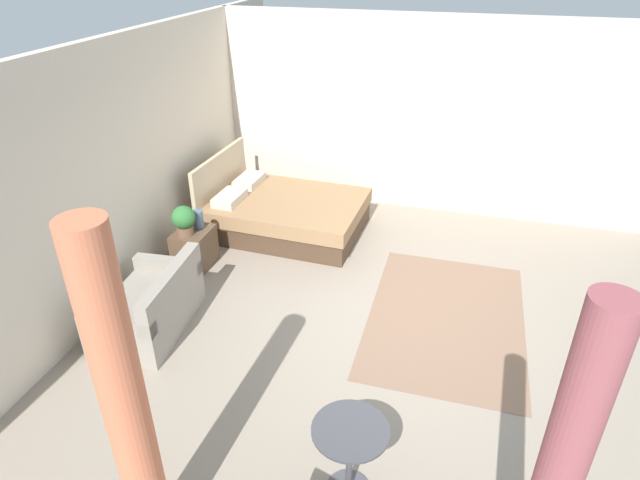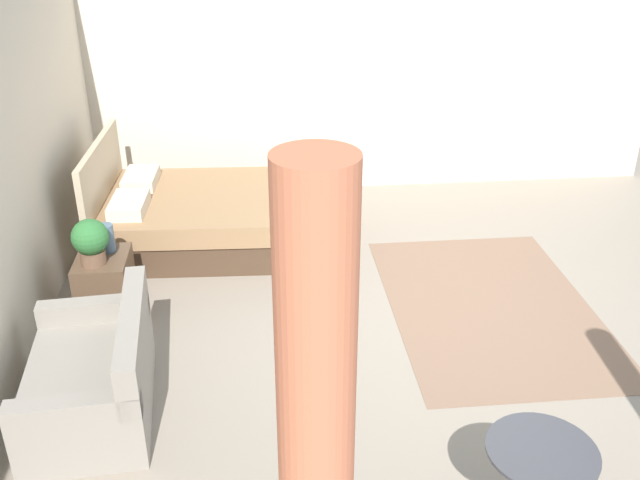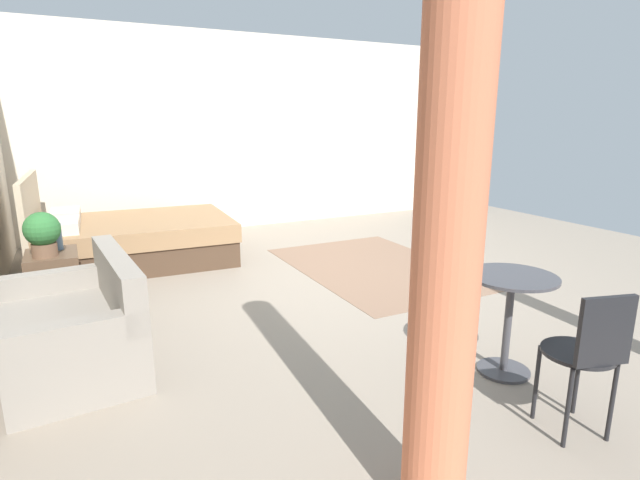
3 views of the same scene
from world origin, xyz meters
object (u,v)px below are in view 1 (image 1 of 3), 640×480
object	(u,v)px
vase	(198,219)
potted_plant	(184,219)
bed	(283,213)
balcony_table	(350,449)
couch	(151,308)
nightstand	(195,248)

from	to	relation	value
vase	potted_plant	bearing A→B (deg)	160.68
bed	balcony_table	xyz separation A→B (m)	(-3.93, -1.90, 0.19)
couch	nightstand	bearing A→B (deg)	6.81
couch	balcony_table	bearing A→B (deg)	-118.53
potted_plant	bed	bearing A→B (deg)	-31.63
vase	balcony_table	world-z (taller)	vase
couch	potted_plant	xyz separation A→B (m)	(1.21, 0.20, 0.45)
couch	balcony_table	xyz separation A→B (m)	(-1.38, -2.53, 0.21)
bed	potted_plant	size ratio (longest dim) A/B	5.72
couch	nightstand	world-z (taller)	couch
balcony_table	vase	bearing A→B (deg)	43.32
bed	vase	world-z (taller)	bed
nightstand	potted_plant	distance (m)	0.48
bed	couch	xyz separation A→B (m)	(-2.56, 0.63, -0.01)
nightstand	vase	distance (m)	0.39
couch	balcony_table	world-z (taller)	couch
bed	vase	xyz separation A→B (m)	(-1.12, 0.75, 0.35)
bed	balcony_table	size ratio (longest dim) A/B	3.25
couch	vase	world-z (taller)	couch
nightstand	potted_plant	bearing A→B (deg)	158.96
bed	nightstand	world-z (taller)	bed
bed	balcony_table	world-z (taller)	bed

